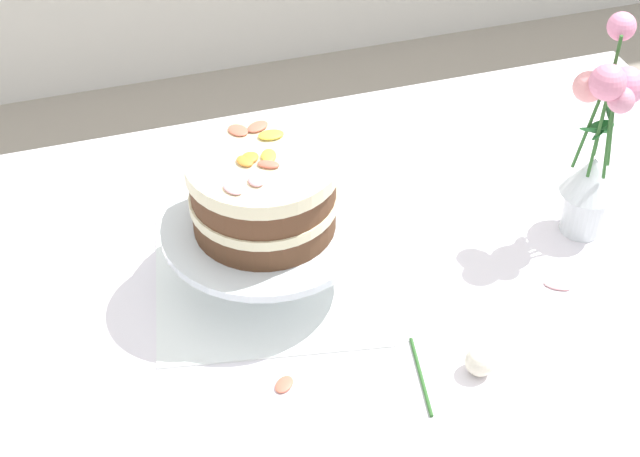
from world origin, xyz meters
The scene contains 8 objects.
dining_table centered at (0.00, -0.02, 0.65)m, with size 1.40×1.00×0.74m.
linen_napkin centered at (-0.11, 0.08, 0.74)m, with size 0.32×0.32×0.00m, color white.
cake_stand centered at (-0.11, 0.08, 0.82)m, with size 0.29×0.29×0.10m.
layer_cake centered at (-0.11, 0.08, 0.90)m, with size 0.21×0.21×0.12m.
flower_vase centered at (0.38, 0.04, 0.89)m, with size 0.10×0.10×0.35m.
fallen_rose centered at (0.11, -0.18, 0.76)m, with size 0.11×0.13×0.04m.
loose_petal_0 centered at (0.29, -0.07, 0.74)m, with size 0.04×0.02×0.00m, color pink.
loose_petal_1 centered at (-0.14, -0.13, 0.74)m, with size 0.03×0.02×0.01m, color #E56B51.
Camera 1 is at (-0.35, -0.97, 1.74)m, focal length 56.87 mm.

